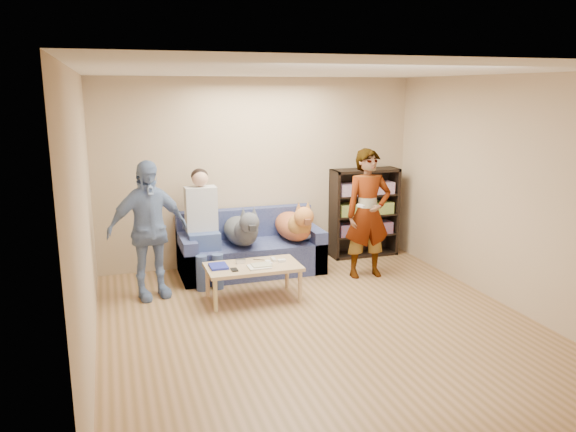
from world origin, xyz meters
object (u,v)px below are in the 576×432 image
object	(u,v)px
person_standing_left	(148,230)
dog_tan	(295,225)
person_seated	(203,222)
camera_silver	(241,261)
person_standing_right	(368,214)
dog_gray	(242,230)
coffee_table	(253,269)
bookshelf	(364,211)
sofa	(250,251)
notebook_blue	(218,266)

from	to	relation	value
person_standing_left	dog_tan	distance (m)	2.01
person_seated	camera_silver	bearing A→B (deg)	-68.51
person_standing_right	dog_gray	xyz separation A→B (m)	(-1.57, 0.48, -0.21)
dog_gray	coffee_table	distance (m)	0.89
person_seated	dog_gray	size ratio (longest dim) A/B	1.18
coffee_table	camera_silver	bearing A→B (deg)	135.00
dog_tan	bookshelf	xyz separation A→B (m)	(1.22, 0.40, 0.04)
sofa	person_seated	size ratio (longest dim) A/B	1.29
dog_tan	bookshelf	size ratio (longest dim) A/B	0.90
person_standing_right	dog_tan	bearing A→B (deg)	152.05
person_standing_left	bookshelf	world-z (taller)	person_standing_left
sofa	dog_tan	distance (m)	0.71
dog_tan	person_standing_right	bearing A→B (deg)	-30.74
person_standing_left	notebook_blue	world-z (taller)	person_standing_left
person_standing_left	coffee_table	world-z (taller)	person_standing_left
camera_silver	notebook_blue	bearing A→B (deg)	-165.96
notebook_blue	dog_gray	size ratio (longest dim) A/B	0.21
person_standing_left	bookshelf	size ratio (longest dim) A/B	1.27
sofa	person_seated	world-z (taller)	person_seated
bookshelf	coffee_table	bearing A→B (deg)	-148.03
person_standing_right	camera_silver	xyz separation A→B (m)	(-1.77, -0.25, -0.40)
notebook_blue	dog_gray	world-z (taller)	dog_gray
sofa	bookshelf	bearing A→B (deg)	7.40
dog_gray	bookshelf	size ratio (longest dim) A/B	0.96
person_seated	notebook_blue	bearing A→B (deg)	-88.08
coffee_table	notebook_blue	bearing A→B (deg)	172.87
person_seated	coffee_table	xyz separation A→B (m)	(0.43, -0.90, -0.40)
person_seated	bookshelf	xyz separation A→B (m)	(2.45, 0.36, -0.09)
person_standing_right	person_standing_left	xyz separation A→B (m)	(-2.79, 0.09, -0.02)
coffee_table	bookshelf	bearing A→B (deg)	31.97
person_standing_left	camera_silver	xyz separation A→B (m)	(1.02, -0.34, -0.38)
person_seated	dog_gray	distance (m)	0.53
camera_silver	person_seated	world-z (taller)	person_seated
sofa	coffee_table	xyz separation A→B (m)	(-0.23, -1.03, 0.09)
dog_tan	coffee_table	bearing A→B (deg)	-133.05
dog_gray	coffee_table	xyz separation A→B (m)	(-0.08, -0.85, -0.26)
person_standing_right	person_seated	bearing A→B (deg)	168.33
person_standing_right	bookshelf	bearing A→B (deg)	70.00
person_seated	coffee_table	bearing A→B (deg)	-64.63
sofa	dog_tan	xyz separation A→B (m)	(0.58, -0.16, 0.36)
person_standing_right	coffee_table	distance (m)	1.75
notebook_blue	person_seated	world-z (taller)	person_seated
person_seated	dog_tan	world-z (taller)	person_seated
dog_tan	bookshelf	bearing A→B (deg)	18.09
person_standing_right	dog_gray	distance (m)	1.66
person_standing_right	notebook_blue	world-z (taller)	person_standing_right
notebook_blue	coffee_table	world-z (taller)	notebook_blue
person_standing_right	dog_tan	distance (m)	1.00
person_standing_right	notebook_blue	bearing A→B (deg)	-168.39
person_standing_left	camera_silver	bearing A→B (deg)	-33.27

